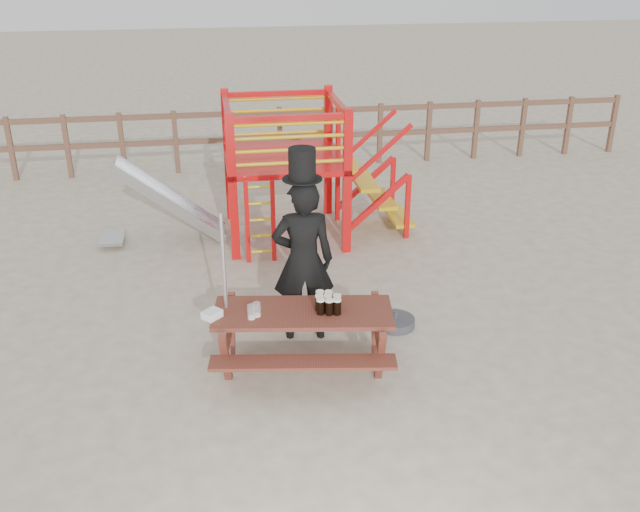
{
  "coord_description": "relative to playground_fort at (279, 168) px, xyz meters",
  "views": [
    {
      "loc": [
        -0.89,
        -6.54,
        4.26
      ],
      "look_at": [
        0.29,
        0.8,
        0.87
      ],
      "focal_mm": 40.0,
      "sensor_mm": 36.0,
      "label": 1
    }
  ],
  "objects": [
    {
      "name": "man_with_hat",
      "position": [
        -0.06,
        -3.04,
        -0.07
      ],
      "size": [
        0.72,
        0.49,
        2.23
      ],
      "rotation": [
        0.0,
        0.0,
        3.08
      ],
      "color": "black",
      "rests_on": "ground"
    },
    {
      "name": "picnic_table",
      "position": [
        -0.17,
        -3.75,
        -0.62
      ],
      "size": [
        2.0,
        1.52,
        0.71
      ],
      "rotation": [
        0.0,
        0.0,
        -0.14
      ],
      "color": "maroon",
      "rests_on": "ground"
    },
    {
      "name": "stout_pints",
      "position": [
        0.08,
        -3.78,
        -0.27
      ],
      "size": [
        0.27,
        0.29,
        0.17
      ],
      "color": "black",
      "rests_on": "picnic_table"
    },
    {
      "name": "parasol_base",
      "position": [
        1.03,
        -3.02,
        -1.02
      ],
      "size": [
        0.46,
        0.46,
        0.19
      ],
      "color": "#3A3A3F",
      "rests_on": "ground"
    },
    {
      "name": "back_fence",
      "position": [
        -0.12,
        3.42,
        -0.34
      ],
      "size": [
        15.09,
        0.09,
        1.2
      ],
      "color": "brown",
      "rests_on": "ground"
    },
    {
      "name": "metal_pole",
      "position": [
        -0.94,
        -3.55,
        -0.2
      ],
      "size": [
        0.04,
        0.04,
        1.75
      ],
      "primitive_type": "cylinder",
      "color": "#B2B2B7",
      "rests_on": "ground"
    },
    {
      "name": "playground_fort",
      "position": [
        0.0,
        0.0,
        0.0
      ],
      "size": [
        4.71,
        1.84,
        2.1
      ],
      "color": "red",
      "rests_on": "ground"
    },
    {
      "name": "ground",
      "position": [
        -0.12,
        -3.58,
        -1.07
      ],
      "size": [
        60.0,
        60.0,
        0.0
      ],
      "primitive_type": "plane",
      "color": "#C2B597",
      "rests_on": "ground"
    },
    {
      "name": "empty_glasses",
      "position": [
        -0.67,
        -3.81,
        -0.29
      ],
      "size": [
        0.14,
        0.12,
        0.15
      ],
      "color": "silver",
      "rests_on": "picnic_table"
    },
    {
      "name": "paper_bag",
      "position": [
        -1.09,
        -3.75,
        -0.32
      ],
      "size": [
        0.23,
        0.23,
        0.08
      ],
      "primitive_type": "cube",
      "rotation": [
        0.0,
        0.0,
        0.76
      ],
      "color": "white",
      "rests_on": "picnic_table"
    }
  ]
}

